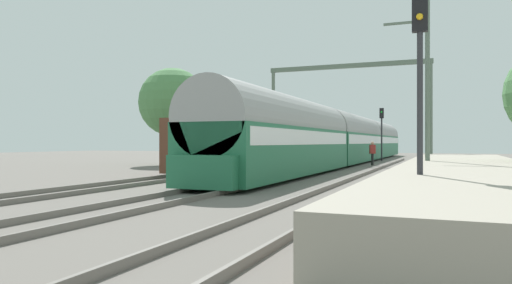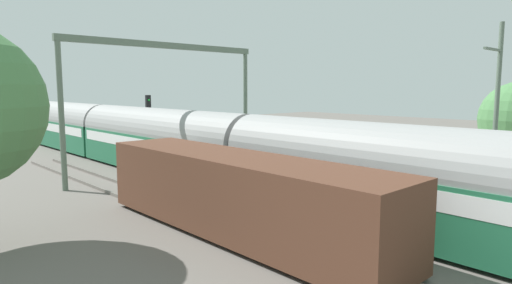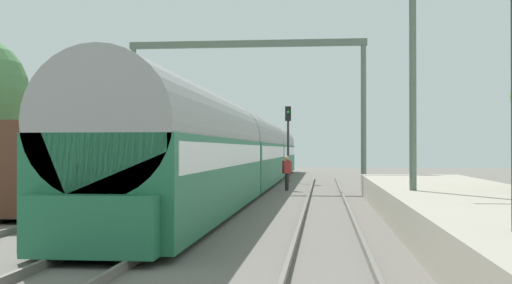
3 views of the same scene
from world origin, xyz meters
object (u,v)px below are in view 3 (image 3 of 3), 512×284
Objects in this scene: person_crossing at (287,170)px; freight_car at (99,165)px; passenger_train at (248,151)px; railway_signal_far at (288,133)px; catenary_gantry at (246,82)px.

freight_car is at bearing 24.98° from person_crossing.
freight_car is 11.16m from person_crossing.
railway_signal_far reaches higher than passenger_train.
railway_signal_far is (6.09, 16.95, 1.56)m from freight_car.
railway_signal_far is 0.37× the size of catenary_gantry.
freight_car is at bearing -109.77° from railway_signal_far.
catenary_gantry is (4.17, 11.20, 4.18)m from freight_car.
freight_car is 18.08m from railway_signal_far.
person_crossing is 0.37× the size of railway_signal_far.
railway_signal_far is at bearing 70.23° from freight_car.
person_crossing is 8.11m from railway_signal_far.
person_crossing is 0.14× the size of catenary_gantry.
passenger_train is 12.87m from freight_car.
railway_signal_far is at bearing 68.17° from passenger_train.
railway_signal_far is at bearing -117.17° from person_crossing.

